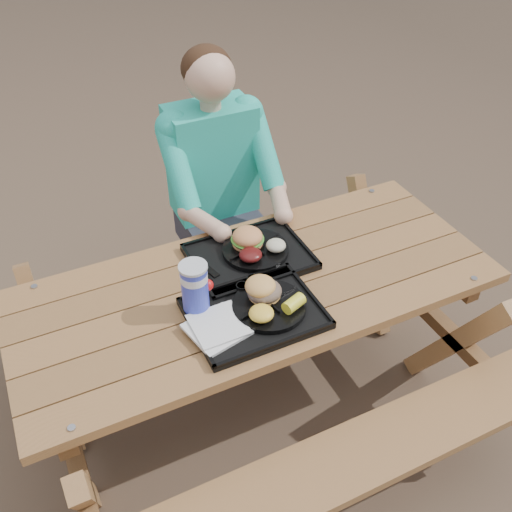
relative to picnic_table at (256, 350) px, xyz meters
name	(u,v)px	position (x,y,z in m)	size (l,w,h in m)	color
ground	(256,405)	(0.00, 0.00, -0.38)	(60.00, 60.00, 0.00)	#999999
picnic_table	(256,350)	(0.00, 0.00, 0.00)	(1.80, 1.49, 0.75)	#999999
tray_near	(254,314)	(-0.08, -0.15, 0.39)	(0.45, 0.35, 0.02)	black
tray_far	(250,257)	(0.04, 0.14, 0.39)	(0.45, 0.35, 0.02)	black
plate_near	(269,306)	(-0.02, -0.16, 0.41)	(0.26, 0.26, 0.02)	black
plate_far	(255,250)	(0.07, 0.15, 0.41)	(0.26, 0.26, 0.02)	black
napkin_stack	(217,328)	(-0.23, -0.18, 0.41)	(0.18, 0.18, 0.02)	silver
soda_cup	(195,289)	(-0.25, -0.05, 0.49)	(0.09, 0.09, 0.19)	#1827B9
condiment_bbq	(242,288)	(-0.07, -0.03, 0.41)	(0.04, 0.04, 0.03)	black
condiment_mustard	(254,281)	(-0.02, -0.02, 0.41)	(0.05, 0.05, 0.03)	#F0A61A
sandwich	(265,284)	(-0.02, -0.12, 0.47)	(0.12, 0.12, 0.12)	#ECA653
mac_cheese	(261,313)	(-0.08, -0.21, 0.44)	(0.09, 0.09, 0.04)	yellow
corn_cob	(294,303)	(0.04, -0.21, 0.44)	(0.08, 0.08, 0.05)	#FDF435
cutlery_far	(205,267)	(-0.14, 0.14, 0.40)	(0.03, 0.15, 0.01)	black
burger	(247,233)	(0.05, 0.18, 0.47)	(0.12, 0.12, 0.11)	#E18B4F
baked_beans	(251,255)	(0.02, 0.09, 0.44)	(0.09, 0.09, 0.04)	#541110
potato_salad	(276,245)	(0.13, 0.10, 0.44)	(0.08, 0.08, 0.04)	beige
diner	(216,204)	(0.12, 0.70, 0.27)	(0.48, 0.84, 1.28)	#1986B4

